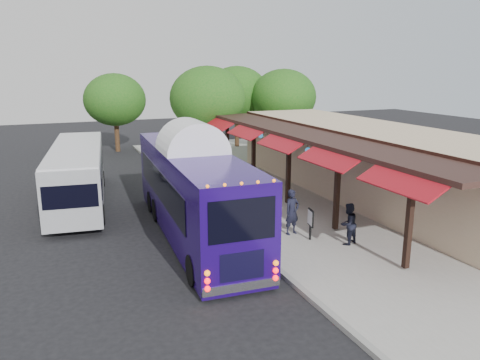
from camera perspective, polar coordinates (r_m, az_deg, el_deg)
name	(u,v)px	position (r m, az deg, el deg)	size (l,w,h in m)	color
ground	(248,248)	(17.47, 1.00, -8.24)	(90.00, 90.00, 0.00)	black
sidewalk	(310,203)	(23.00, 8.50, -2.77)	(10.00, 40.00, 0.15)	#9E9B93
curb	(214,215)	(20.97, -3.23, -4.25)	(0.20, 40.00, 0.16)	gray
station_shelter	(369,162)	(24.46, 15.47, 2.15)	(8.15, 20.00, 3.60)	#C4AE88
coach_bus	(193,188)	(18.22, -5.74, -0.92)	(2.97, 11.45, 3.63)	#1F0860
city_bus	(78,172)	(23.92, -19.18, 0.91)	(3.46, 10.64, 2.81)	#92959A
ped_a	(292,212)	(18.24, 6.37, -3.90)	(0.65, 0.43, 1.78)	black
ped_b	(348,224)	(17.59, 13.05, -5.23)	(0.76, 0.59, 1.56)	black
ped_c	(243,192)	(20.77, 0.33, -1.44)	(1.12, 0.47, 1.91)	black
ped_d	(230,189)	(21.46, -1.20, -1.09)	(1.17, 0.67, 1.81)	black
sign_board	(311,219)	(17.73, 8.60, -4.75)	(0.16, 0.54, 1.20)	black
tree_left	(208,99)	(32.44, -3.98, 9.88)	(5.16, 5.16, 6.60)	#382314
tree_mid	(237,94)	(38.16, -0.38, 10.46)	(5.15, 5.15, 6.59)	#382314
tree_right	(283,97)	(36.54, 5.32, 10.04)	(4.98, 4.98, 6.38)	#382314
tree_far	(115,100)	(37.81, -15.01, 9.43)	(4.73, 4.73, 6.06)	#382314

